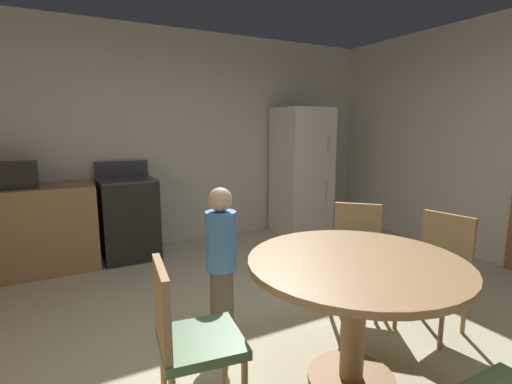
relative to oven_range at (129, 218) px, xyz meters
The scene contains 10 objects.
ground_plane 2.64m from the oven_range, 76.05° to the right, with size 14.00×14.00×0.00m, color beige.
wall_back 1.15m from the oven_range, 32.27° to the left, with size 6.15×0.12×2.70m, color beige.
oven_range is the anchor object (origin of this frame).
refrigerator 2.40m from the oven_range, ahead, with size 0.68×0.68×1.76m.
microwave 1.22m from the oven_range, behind, with size 0.44×0.32×0.26m, color black.
dining_table 2.99m from the oven_range, 75.08° to the right, with size 1.24×1.24×0.76m.
chair_west 2.77m from the oven_range, 94.02° to the right, with size 0.45×0.45×0.87m.
chair_east 3.22m from the oven_range, 57.63° to the right, with size 0.46×0.46×0.87m.
chair_northeast 2.61m from the oven_range, 56.62° to the right, with size 0.57×0.57×0.87m.
person_child 2.07m from the oven_range, 81.86° to the right, with size 0.30×0.30×1.09m.
Camera 1 is at (-1.32, -1.89, 1.50)m, focal length 26.42 mm.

